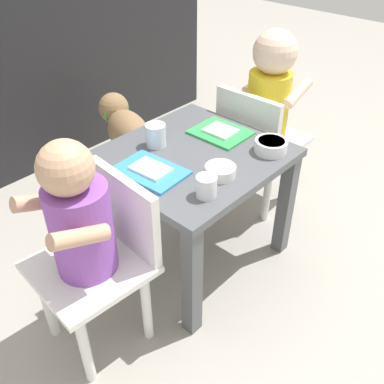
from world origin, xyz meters
TOP-DOWN VIEW (x-y plane):
  - ground_plane at (0.00, 0.00)m, footprint 7.00×7.00m
  - kitchen_cabinet_back at (0.00, 1.05)m, footprint 2.03×0.31m
  - dining_table at (0.00, 0.00)m, footprint 0.54×0.50m
  - seated_child_left at (-0.43, -0.04)m, footprint 0.30×0.30m
  - seated_child_right at (0.43, 0.02)m, footprint 0.29×0.29m
  - dog at (0.19, 0.57)m, footprint 0.25×0.41m
  - food_tray_left at (-0.16, 0.02)m, footprint 0.15×0.21m
  - food_tray_right at (0.16, 0.02)m, footprint 0.15×0.18m
  - water_cup_left at (-0.14, -0.18)m, footprint 0.06×0.06m
  - water_cup_right at (-0.04, 0.12)m, footprint 0.06×0.06m
  - cereal_bowl_right_side at (-0.04, -0.14)m, footprint 0.09×0.09m
  - cereal_bowl_left_side at (0.17, -0.17)m, footprint 0.10×0.10m

SIDE VIEW (x-z plane):
  - ground_plane at x=0.00m, z-range 0.00..0.00m
  - dog at x=0.19m, z-range 0.06..0.39m
  - dining_table at x=0.00m, z-range 0.13..0.55m
  - seated_child_left at x=-0.43m, z-range 0.08..0.74m
  - food_tray_left at x=-0.16m, z-range 0.42..0.43m
  - food_tray_right at x=0.16m, z-range 0.42..0.43m
  - cereal_bowl_right_side at x=-0.04m, z-range 0.42..0.45m
  - cereal_bowl_left_side at x=0.17m, z-range 0.42..0.46m
  - seated_child_right at x=0.43m, z-range 0.09..0.79m
  - water_cup_left at x=-0.14m, z-range 0.42..0.48m
  - water_cup_right at x=-0.04m, z-range 0.42..0.49m
  - kitchen_cabinet_back at x=0.00m, z-range 0.00..1.02m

